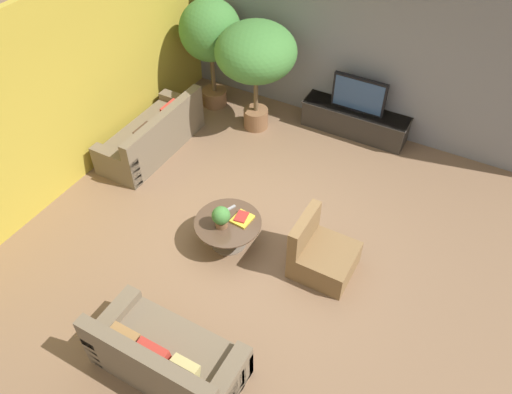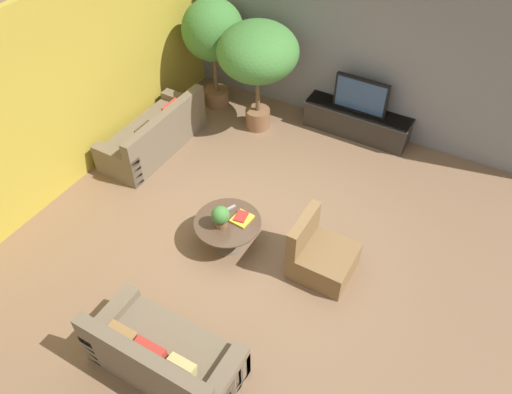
{
  "view_description": "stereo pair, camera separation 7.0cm",
  "coord_description": "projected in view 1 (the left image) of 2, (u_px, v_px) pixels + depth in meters",
  "views": [
    {
      "loc": [
        2.33,
        -4.42,
        5.54
      ],
      "look_at": [
        -0.16,
        0.08,
        0.55
      ],
      "focal_mm": 35.0,
      "sensor_mm": 36.0,
      "label": 1
    },
    {
      "loc": [
        2.4,
        -4.38,
        5.54
      ],
      "look_at": [
        -0.16,
        0.08,
        0.55
      ],
      "focal_mm": 35.0,
      "sensor_mm": 36.0,
      "label": 2
    }
  ],
  "objects": [
    {
      "name": "potted_plant_tabletop",
      "position": [
        221.0,
        217.0,
        6.8
      ],
      "size": [
        0.26,
        0.26,
        0.34
      ],
      "color": "brown",
      "rests_on": "coffee_table"
    },
    {
      "name": "coffee_table",
      "position": [
        228.0,
        228.0,
        7.08
      ],
      "size": [
        0.95,
        0.95,
        0.43
      ],
      "color": "#756656",
      "rests_on": "ground"
    },
    {
      "name": "back_wall_stone",
      "position": [
        355.0,
        46.0,
        8.45
      ],
      "size": [
        7.4,
        0.12,
        3.0
      ],
      "primitive_type": "cube",
      "color": "slate",
      "rests_on": "ground"
    },
    {
      "name": "television",
      "position": [
        359.0,
        95.0,
        8.63
      ],
      "size": [
        0.96,
        0.13,
        0.63
      ],
      "color": "black",
      "rests_on": "media_console"
    },
    {
      "name": "remote_black",
      "position": [
        219.0,
        211.0,
        7.13
      ],
      "size": [
        0.12,
        0.15,
        0.02
      ],
      "primitive_type": "cube",
      "rotation": [
        0.0,
        0.0,
        -0.61
      ],
      "color": "black",
      "rests_on": "coffee_table"
    },
    {
      "name": "couch_by_wall",
      "position": [
        153.0,
        136.0,
        8.64
      ],
      "size": [
        0.84,
        2.04,
        0.84
      ],
      "rotation": [
        0.0,
        0.0,
        -1.57
      ],
      "color": "brown",
      "rests_on": "ground"
    },
    {
      "name": "remote_silver",
      "position": [
        231.0,
        208.0,
        7.17
      ],
      "size": [
        0.1,
        0.16,
        0.02
      ],
      "primitive_type": "cube",
      "rotation": [
        0.0,
        0.0,
        -0.4
      ],
      "color": "gray",
      "rests_on": "coffee_table"
    },
    {
      "name": "ground_plane",
      "position": [
        263.0,
        230.0,
        7.44
      ],
      "size": [
        24.0,
        24.0,
        0.0
      ],
      "primitive_type": "plane",
      "color": "brown"
    },
    {
      "name": "couch_near_entry",
      "position": [
        166.0,
        358.0,
        5.66
      ],
      "size": [
        1.76,
        0.84,
        0.84
      ],
      "rotation": [
        0.0,
        0.0,
        3.14
      ],
      "color": "brown",
      "rests_on": "ground"
    },
    {
      "name": "armchair_wicker",
      "position": [
        321.0,
        255.0,
        6.76
      ],
      "size": [
        0.8,
        0.76,
        0.86
      ],
      "rotation": [
        0.0,
        0.0,
        1.57
      ],
      "color": "brown",
      "rests_on": "ground"
    },
    {
      "name": "potted_palm_tall",
      "position": [
        210.0,
        34.0,
        8.85
      ],
      "size": [
        1.1,
        1.1,
        2.08
      ],
      "color": "brown",
      "rests_on": "ground"
    },
    {
      "name": "side_wall_left",
      "position": [
        84.0,
        80.0,
        7.66
      ],
      "size": [
        0.12,
        7.4,
        3.0
      ],
      "primitive_type": "cube",
      "color": "gold",
      "rests_on": "ground"
    },
    {
      "name": "media_console",
      "position": [
        355.0,
        121.0,
        9.01
      ],
      "size": [
        1.93,
        0.5,
        0.5
      ],
      "color": "#2D2823",
      "rests_on": "ground"
    },
    {
      "name": "book_stack",
      "position": [
        242.0,
        218.0,
        7.01
      ],
      "size": [
        0.27,
        0.3,
        0.05
      ],
      "color": "gold",
      "rests_on": "coffee_table"
    },
    {
      "name": "potted_palm_corner",
      "position": [
        256.0,
        54.0,
        8.31
      ],
      "size": [
        1.39,
        1.39,
        2.0
      ],
      "color": "brown",
      "rests_on": "ground"
    }
  ]
}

